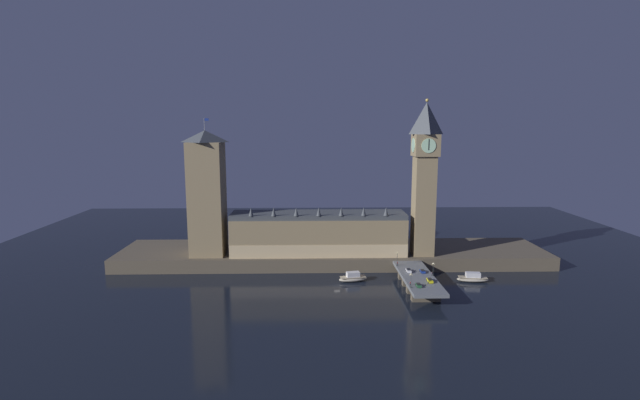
% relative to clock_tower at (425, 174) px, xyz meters
% --- Properties ---
extents(ground_plane, '(400.00, 400.00, 0.00)m').
position_rel_clock_tower_xyz_m(ground_plane, '(-44.07, -26.50, -47.17)').
color(ground_plane, black).
extents(embankment, '(220.00, 42.00, 6.71)m').
position_rel_clock_tower_xyz_m(embankment, '(-44.07, 12.50, -43.82)').
color(embankment, brown).
rests_on(embankment, ground_plane).
extents(parliament_hall, '(86.86, 19.95, 24.82)m').
position_rel_clock_tower_xyz_m(parliament_hall, '(-51.78, 3.79, -30.12)').
color(parliament_hall, '#8E7A56').
rests_on(parliament_hall, embankment).
extents(clock_tower, '(12.30, 12.41, 76.49)m').
position_rel_clock_tower_xyz_m(clock_tower, '(0.00, 0.00, 0.00)').
color(clock_tower, '#8E7A56').
rests_on(clock_tower, embankment).
extents(victoria_tower, '(16.72, 16.72, 67.57)m').
position_rel_clock_tower_xyz_m(victoria_tower, '(-106.75, 3.20, -9.57)').
color(victoria_tower, '#8E7A56').
rests_on(victoria_tower, embankment).
extents(bridge, '(13.78, 46.00, 5.90)m').
position_rel_clock_tower_xyz_m(bridge, '(-9.11, -31.50, -43.24)').
color(bridge, slate).
rests_on(bridge, ground_plane).
extents(car_northbound_lead, '(1.98, 4.52, 1.52)m').
position_rel_clock_tower_xyz_m(car_northbound_lead, '(-12.14, -25.96, -40.56)').
color(car_northbound_lead, white).
rests_on(car_northbound_lead, bridge).
extents(car_northbound_trail, '(1.91, 3.96, 1.41)m').
position_rel_clock_tower_xyz_m(car_northbound_trail, '(-12.14, -45.02, -40.61)').
color(car_northbound_trail, '#235633').
rests_on(car_northbound_trail, bridge).
extents(car_southbound_lead, '(1.96, 4.79, 1.51)m').
position_rel_clock_tower_xyz_m(car_southbound_lead, '(-6.08, -39.39, -40.56)').
color(car_southbound_lead, yellow).
rests_on(car_southbound_lead, bridge).
extents(car_southbound_trail, '(1.98, 4.15, 1.30)m').
position_rel_clock_tower_xyz_m(car_southbound_trail, '(-6.08, -26.73, -40.66)').
color(car_southbound_trail, navy).
rests_on(car_southbound_trail, bridge).
extents(pedestrian_near_rail, '(0.38, 0.38, 1.69)m').
position_rel_clock_tower_xyz_m(pedestrian_near_rail, '(-15.18, -43.38, -40.38)').
color(pedestrian_near_rail, black).
rests_on(pedestrian_near_rail, bridge).
extents(pedestrian_mid_walk, '(0.38, 0.38, 1.68)m').
position_rel_clock_tower_xyz_m(pedestrian_mid_walk, '(-3.05, -31.15, -40.39)').
color(pedestrian_mid_walk, black).
rests_on(pedestrian_mid_walk, bridge).
extents(pedestrian_far_rail, '(0.38, 0.38, 1.73)m').
position_rel_clock_tower_xyz_m(pedestrian_far_rail, '(-15.18, -15.55, -40.36)').
color(pedestrian_far_rail, black).
rests_on(pedestrian_far_rail, bridge).
extents(street_lamp_near, '(1.34, 0.60, 5.98)m').
position_rel_clock_tower_xyz_m(street_lamp_near, '(-15.58, -46.22, -37.53)').
color(street_lamp_near, '#2D3333').
rests_on(street_lamp_near, bridge).
extents(street_lamp_mid, '(1.34, 0.60, 5.95)m').
position_rel_clock_tower_xyz_m(street_lamp_mid, '(-2.65, -31.50, -37.54)').
color(street_lamp_mid, '#2D3333').
rests_on(street_lamp_mid, bridge).
extents(street_lamp_far, '(1.34, 0.60, 6.77)m').
position_rel_clock_tower_xyz_m(street_lamp_far, '(-15.58, -16.78, -37.03)').
color(street_lamp_far, '#2D3333').
rests_on(street_lamp_far, bridge).
extents(boat_upstream, '(13.84, 7.29, 4.46)m').
position_rel_clock_tower_xyz_m(boat_upstream, '(-36.46, -20.79, -45.54)').
color(boat_upstream, '#B2A893').
rests_on(boat_upstream, ground_plane).
extents(boat_downstream, '(14.65, 6.02, 4.38)m').
position_rel_clock_tower_xyz_m(boat_downstream, '(18.19, -22.56, -45.57)').
color(boat_downstream, '#B2A893').
rests_on(boat_downstream, ground_plane).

